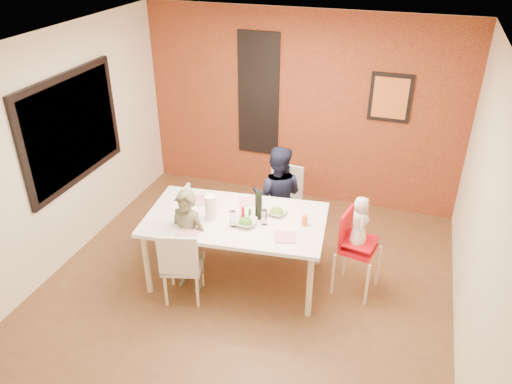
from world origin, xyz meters
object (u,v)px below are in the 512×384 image
(child_far, at_px, (277,196))
(paper_towel_roll, at_px, (211,208))
(chair_far, at_px, (283,197))
(toddler, at_px, (360,223))
(chair_near, at_px, (181,263))
(high_chair, at_px, (355,245))
(child_near, at_px, (188,242))
(chair_left, at_px, (177,216))
(wine_bottle, at_px, (259,206))
(dining_table, at_px, (236,223))

(child_far, xyz_separation_m, paper_towel_roll, (-0.48, -0.96, 0.29))
(chair_far, relative_size, toddler, 1.56)
(child_far, distance_m, toddler, 1.28)
(chair_near, relative_size, paper_towel_roll, 3.24)
(high_chair, height_order, toddler, toddler)
(child_near, relative_size, toddler, 2.03)
(high_chair, distance_m, child_far, 1.24)
(child_far, bearing_deg, child_near, 54.24)
(toddler, xyz_separation_m, paper_towel_roll, (-1.56, -0.32, 0.07))
(chair_far, distance_m, child_near, 1.58)
(chair_near, xyz_separation_m, chair_far, (0.65, 1.66, 0.02))
(chair_left, relative_size, child_near, 0.70)
(chair_near, bearing_deg, chair_far, -126.77)
(chair_near, relative_size, child_near, 0.73)
(toddler, relative_size, paper_towel_roll, 2.17)
(child_near, bearing_deg, paper_towel_roll, 57.52)
(wine_bottle, bearing_deg, child_near, -149.45)
(dining_table, distance_m, paper_towel_roll, 0.34)
(high_chair, relative_size, wine_bottle, 3.28)
(child_far, bearing_deg, chair_near, 59.23)
(toddler, distance_m, paper_towel_roll, 1.59)
(child_near, height_order, paper_towel_roll, child_near)
(dining_table, relative_size, high_chair, 2.09)
(toddler, bearing_deg, paper_towel_roll, 82.64)
(chair_far, bearing_deg, toddler, -31.91)
(chair_left, bearing_deg, dining_table, 65.33)
(child_far, relative_size, toddler, 2.20)
(high_chair, xyz_separation_m, wine_bottle, (-1.05, -0.15, 0.37))
(chair_left, distance_m, child_near, 0.78)
(chair_near, height_order, child_far, child_far)
(wine_bottle, height_order, paper_towel_roll, wine_bottle)
(high_chair, bearing_deg, chair_left, 98.48)
(child_near, height_order, wine_bottle, child_near)
(dining_table, distance_m, child_near, 0.55)
(dining_table, xyz_separation_m, wine_bottle, (0.24, 0.08, 0.22))
(paper_towel_roll, bearing_deg, child_far, 63.50)
(dining_table, distance_m, wine_bottle, 0.34)
(chair_left, bearing_deg, wine_bottle, 72.83)
(chair_near, height_order, wine_bottle, wine_bottle)
(child_far, bearing_deg, high_chair, 142.77)
(chair_near, height_order, high_chair, high_chair)
(chair_far, relative_size, wine_bottle, 3.13)
(high_chair, height_order, child_far, child_far)
(chair_near, distance_m, chair_left, 0.99)
(child_far, bearing_deg, paper_towel_roll, 57.14)
(chair_far, height_order, child_far, child_far)
(chair_near, xyz_separation_m, wine_bottle, (0.65, 0.64, 0.46))
(chair_left, bearing_deg, child_near, 30.01)
(child_near, bearing_deg, chair_far, 72.20)
(chair_left, distance_m, high_chair, 2.18)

